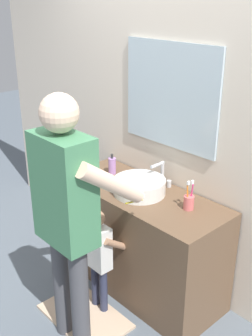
{
  "coord_description": "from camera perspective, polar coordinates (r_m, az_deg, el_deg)",
  "views": [
    {
      "loc": [
        1.89,
        -1.59,
        2.15
      ],
      "look_at": [
        0.0,
        0.15,
        1.05
      ],
      "focal_mm": 44.31,
      "sensor_mm": 36.0,
      "label": 1
    }
  ],
  "objects": [
    {
      "name": "ground_plane",
      "position": [
        3.28,
        -2.03,
        -17.82
      ],
      "size": [
        14.0,
        14.0,
        0.0
      ],
      "primitive_type": "plane",
      "color": "slate"
    },
    {
      "name": "sink_basin",
      "position": [
        2.95,
        1.86,
        -2.51
      ],
      "size": [
        0.37,
        0.37,
        0.11
      ],
      "color": "silver",
      "rests_on": "vanity_cabinet"
    },
    {
      "name": "back_wall",
      "position": [
        3.02,
        6.64,
        7.71
      ],
      "size": [
        4.4,
        0.1,
        2.7
      ],
      "color": "beige",
      "rests_on": "ground"
    },
    {
      "name": "bath_mat",
      "position": [
        3.15,
        -5.69,
        -19.63
      ],
      "size": [
        0.64,
        0.4,
        0.02
      ],
      "primitive_type": "cube",
      "color": "#CCAD8E",
      "rests_on": "ground"
    },
    {
      "name": "toothbrush_cup",
      "position": [
        2.78,
        8.64,
        -4.6
      ],
      "size": [
        0.07,
        0.07,
        0.21
      ],
      "color": "#D86666",
      "rests_on": "vanity_cabinet"
    },
    {
      "name": "soap_bottle",
      "position": [
        3.27,
        -1.92,
        0.33
      ],
      "size": [
        0.06,
        0.06,
        0.16
      ],
      "color": "#B27FC6",
      "rests_on": "vanity_cabinet"
    },
    {
      "name": "child_toddler",
      "position": [
        2.93,
        -3.71,
        -11.5
      ],
      "size": [
        0.25,
        0.25,
        0.81
      ],
      "color": "#2D334C",
      "rests_on": "ground"
    },
    {
      "name": "faucet",
      "position": [
        3.09,
        4.85,
        -0.87
      ],
      "size": [
        0.18,
        0.14,
        0.18
      ],
      "color": "#B7BABF",
      "rests_on": "vanity_cabinet"
    },
    {
      "name": "vanity_cabinet",
      "position": [
        3.19,
        2.01,
        -9.91
      ],
      "size": [
        1.32,
        0.54,
        0.81
      ],
      "primitive_type": "cube",
      "color": "brown",
      "rests_on": "ground"
    },
    {
      "name": "adult_parent",
      "position": [
        2.44,
        -8.05,
        -5.1
      ],
      "size": [
        0.52,
        0.55,
        1.67
      ],
      "color": "#47474C",
      "rests_on": "ground"
    }
  ]
}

